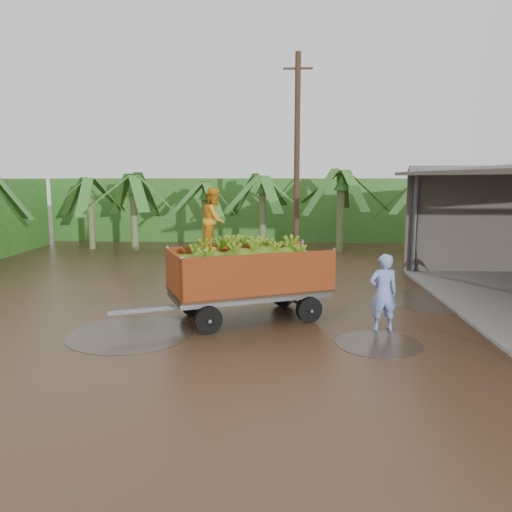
{
  "coord_description": "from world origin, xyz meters",
  "views": [
    {
      "loc": [
        0.22,
        -13.56,
        3.7
      ],
      "look_at": [
        -0.46,
        -0.36,
        1.59
      ],
      "focal_mm": 35.0,
      "sensor_mm": 36.0,
      "label": 1
    }
  ],
  "objects": [
    {
      "name": "ground",
      "position": [
        0.0,
        0.0,
        0.0
      ],
      "size": [
        100.0,
        100.0,
        0.0
      ],
      "primitive_type": "plane",
      "color": "black",
      "rests_on": "ground"
    },
    {
      "name": "utility_pole",
      "position": [
        0.83,
        7.66,
        4.4
      ],
      "size": [
        1.2,
        0.24,
        8.69
      ],
      "color": "#47301E",
      "rests_on": "ground"
    },
    {
      "name": "man_blue",
      "position": [
        2.68,
        -1.73,
        0.94
      ],
      "size": [
        0.74,
        0.53,
        1.89
      ],
      "primitive_type": "imported",
      "rotation": [
        0.0,
        0.0,
        3.26
      ],
      "color": "#7C92E2",
      "rests_on": "ground"
    },
    {
      "name": "hedge_north",
      "position": [
        -2.0,
        16.0,
        1.8
      ],
      "size": [
        22.0,
        3.0,
        3.6
      ],
      "primitive_type": "cube",
      "color": "#2D661E",
      "rests_on": "ground"
    },
    {
      "name": "banana_plants",
      "position": [
        -5.2,
        7.14,
        1.88
      ],
      "size": [
        24.13,
        20.6,
        4.13
      ],
      "color": "#2D661E",
      "rests_on": "ground"
    },
    {
      "name": "banana_trailer",
      "position": [
        -0.64,
        -0.87,
        1.24
      ],
      "size": [
        5.54,
        3.35,
        3.43
      ],
      "rotation": [
        0.0,
        0.0,
        0.4
      ],
      "color": "#B9461A",
      "rests_on": "ground"
    }
  ]
}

